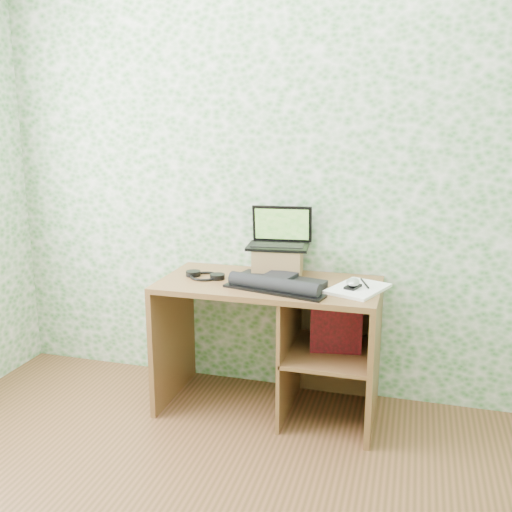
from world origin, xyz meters
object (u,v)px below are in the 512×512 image
(riser, at_px, (278,262))
(laptop, at_px, (280,237))
(desk, at_px, (284,328))
(keyboard, at_px, (277,283))
(notepad, at_px, (358,289))

(riser, relative_size, laptop, 0.74)
(desk, xyz_separation_m, laptop, (-0.06, 0.15, 0.48))
(desk, height_order, laptop, laptop)
(riser, xyz_separation_m, keyboard, (0.05, -0.24, -0.05))
(riser, distance_m, keyboard, 0.25)
(desk, distance_m, keyboard, 0.32)
(notepad, bearing_deg, desk, -165.47)
(desk, distance_m, riser, 0.37)
(desk, distance_m, notepad, 0.49)
(riser, bearing_deg, laptop, 90.00)
(keyboard, bearing_deg, notepad, 24.14)
(riser, distance_m, notepad, 0.50)
(notepad, bearing_deg, keyboard, -148.35)
(desk, xyz_separation_m, riser, (-0.06, 0.12, 0.35))
(desk, relative_size, notepad, 3.58)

